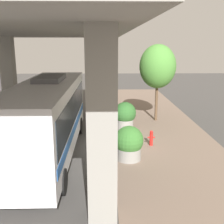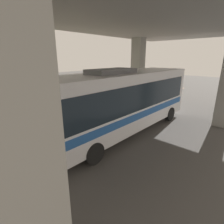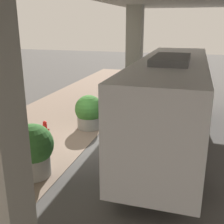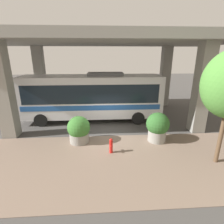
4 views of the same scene
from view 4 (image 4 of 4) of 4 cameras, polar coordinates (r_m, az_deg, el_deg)
The scene contains 7 objects.
ground_plane at distance 11.85m, azimuth -1.67°, elevation -7.86°, with size 80.00×80.00×0.00m, color #474442.
sidewalk_strip at distance 9.25m, azimuth -0.98°, elevation -15.98°, with size 6.00×40.00×0.02m.
overpass at distance 14.66m, azimuth -2.48°, elevation 20.74°, with size 9.40×20.77×6.64m.
bus at distance 14.26m, azimuth -6.51°, elevation 5.50°, with size 2.73×10.99×3.89m.
fire_hydrant at distance 9.77m, azimuth -0.32°, elevation -10.95°, with size 0.39×0.19×0.88m.
planter_front at distance 10.93m, azimuth -10.75°, elevation -5.74°, with size 1.39×1.39×1.69m.
planter_middle at distance 11.19m, azimuth 14.65°, elevation -4.67°, with size 1.42×1.42×1.87m.
Camera 4 is at (-10.65, 0.33, 5.20)m, focal length 28.00 mm.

